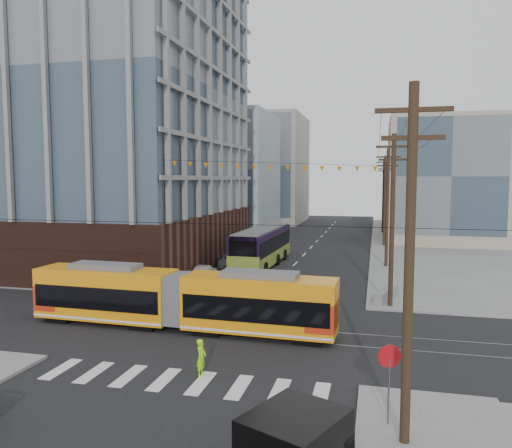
% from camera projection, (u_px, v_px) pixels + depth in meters
% --- Properties ---
extents(ground, '(160.00, 160.00, 0.00)m').
position_uv_depth(ground, '(207.00, 356.00, 23.14)').
color(ground, slate).
extents(office_building, '(30.00, 25.00, 28.60)m').
position_uv_depth(office_building, '(71.00, 117.00, 49.26)').
color(office_building, '#381E16').
rests_on(office_building, ground).
extents(bg_bldg_nw_near, '(18.00, 16.00, 18.00)m').
position_uv_depth(bg_bldg_nw_near, '(213.00, 174.00, 76.64)').
color(bg_bldg_nw_near, '#8C99A5').
rests_on(bg_bldg_nw_near, ground).
extents(bg_bldg_ne_near, '(14.00, 14.00, 16.00)m').
position_uv_depth(bg_bldg_ne_near, '(444.00, 180.00, 65.14)').
color(bg_bldg_ne_near, gray).
rests_on(bg_bldg_ne_near, ground).
extents(bg_bldg_nw_far, '(16.00, 18.00, 20.00)m').
position_uv_depth(bg_bldg_nw_far, '(261.00, 169.00, 95.21)').
color(bg_bldg_nw_far, gray).
rests_on(bg_bldg_nw_far, ground).
extents(bg_bldg_ne_far, '(16.00, 16.00, 14.00)m').
position_uv_depth(bg_bldg_ne_far, '(441.00, 186.00, 84.12)').
color(bg_bldg_ne_far, '#8C99A5').
rests_on(bg_bldg_ne_far, ground).
extents(utility_pole_near, '(0.30, 0.30, 11.00)m').
position_uv_depth(utility_pole_near, '(409.00, 270.00, 14.85)').
color(utility_pole_near, black).
rests_on(utility_pole_near, ground).
extents(utility_pole_far, '(0.30, 0.30, 11.00)m').
position_uv_depth(utility_pole_far, '(383.00, 197.00, 74.86)').
color(utility_pole_far, black).
rests_on(utility_pole_far, ground).
extents(streetcar, '(17.16, 3.03, 3.29)m').
position_uv_depth(streetcar, '(179.00, 299.00, 27.21)').
color(streetcar, orange).
rests_on(streetcar, ground).
extents(city_bus, '(3.15, 12.97, 3.65)m').
position_uv_depth(city_bus, '(262.00, 246.00, 47.22)').
color(city_bus, black).
rests_on(city_bus, ground).
extents(parked_car_silver, '(1.75, 4.59, 1.49)m').
position_uv_depth(parked_car_silver, '(197.00, 282.00, 36.33)').
color(parked_car_silver, silver).
rests_on(parked_car_silver, ground).
extents(parked_car_white, '(2.29, 4.46, 1.24)m').
position_uv_depth(parked_car_white, '(204.00, 272.00, 40.69)').
color(parked_car_white, silver).
rests_on(parked_car_white, ground).
extents(parked_car_grey, '(3.73, 5.37, 1.36)m').
position_uv_depth(parked_car_grey, '(229.00, 260.00, 46.21)').
color(parked_car_grey, '#555659').
rests_on(parked_car_grey, ground).
extents(pedestrian, '(0.39, 0.58, 1.57)m').
position_uv_depth(pedestrian, '(201.00, 358.00, 20.74)').
color(pedestrian, '#9BFF0D').
rests_on(pedestrian, ground).
extents(stop_sign, '(1.03, 1.03, 2.66)m').
position_uv_depth(stop_sign, '(389.00, 389.00, 16.32)').
color(stop_sign, '#B50E15').
rests_on(stop_sign, ground).
extents(jersey_barrier, '(2.01, 4.08, 0.80)m').
position_uv_depth(jersey_barrier, '(386.00, 295.00, 33.61)').
color(jersey_barrier, slate).
rests_on(jersey_barrier, ground).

